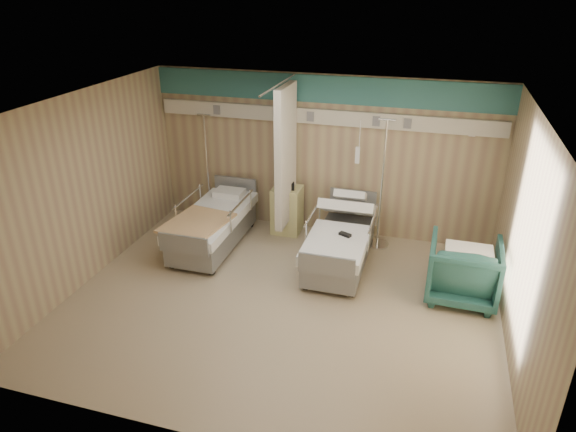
{
  "coord_description": "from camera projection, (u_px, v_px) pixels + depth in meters",
  "views": [
    {
      "loc": [
        1.82,
        -5.86,
        4.22
      ],
      "look_at": [
        -0.07,
        0.6,
        1.08
      ],
      "focal_mm": 32.0,
      "sensor_mm": 36.0,
      "label": 1
    }
  ],
  "objects": [
    {
      "name": "room_walls",
      "position": [
        283.0,
        174.0,
        6.78
      ],
      "size": [
        6.04,
        5.04,
        2.82
      ],
      "color": "tan",
      "rests_on": "ground"
    },
    {
      "name": "waffle_blanket",
      "position": [
        471.0,
        242.0,
        7.01
      ],
      "size": [
        0.65,
        0.58,
        0.07
      ],
      "primitive_type": "cube",
      "rotation": [
        0.0,
        0.0,
        3.13
      ],
      "color": "white",
      "rests_on": "visitor_armchair"
    },
    {
      "name": "iv_stand_left",
      "position": [
        210.0,
        200.0,
        9.63
      ],
      "size": [
        0.37,
        0.37,
        2.06
      ],
      "rotation": [
        0.0,
        0.0,
        -0.16
      ],
      "color": "silver",
      "rests_on": "ground"
    },
    {
      "name": "bedside_cabinet",
      "position": [
        287.0,
        210.0,
        9.21
      ],
      "size": [
        0.5,
        0.48,
        0.85
      ],
      "primitive_type": "cube",
      "color": "#D0CB82",
      "rests_on": "ground"
    },
    {
      "name": "iv_stand_right",
      "position": [
        379.0,
        221.0,
        8.72
      ],
      "size": [
        0.4,
        0.4,
        2.22
      ],
      "rotation": [
        0.0,
        0.0,
        0.21
      ],
      "color": "silver",
      "rests_on": "ground"
    },
    {
      "name": "tan_blanket",
      "position": [
        197.0,
        223.0,
        8.22
      ],
      "size": [
        1.01,
        1.2,
        0.04
      ],
      "primitive_type": "cube",
      "rotation": [
        0.0,
        0.0,
        -0.14
      ],
      "color": "tan",
      "rests_on": "bed_left"
    },
    {
      "name": "visitor_armchair",
      "position": [
        463.0,
        270.0,
        7.27
      ],
      "size": [
        0.99,
        1.02,
        0.9
      ],
      "primitive_type": "imported",
      "rotation": [
        0.0,
        0.0,
        3.11
      ],
      "color": "#20514D",
      "rests_on": "ground"
    },
    {
      "name": "ground",
      "position": [
        281.0,
        302.0,
        7.34
      ],
      "size": [
        6.0,
        5.0,
        0.0
      ],
      "primitive_type": "cube",
      "color": "gray",
      "rests_on": "ground"
    },
    {
      "name": "toiletry_bag",
      "position": [
        288.0,
        186.0,
        8.95
      ],
      "size": [
        0.26,
        0.21,
        0.12
      ],
      "primitive_type": "cube",
      "rotation": [
        0.0,
        0.0,
        0.34
      ],
      "color": "black",
      "rests_on": "bedside_cabinet"
    },
    {
      "name": "white_cup",
      "position": [
        283.0,
        182.0,
        9.1
      ],
      "size": [
        0.11,
        0.11,
        0.13
      ],
      "primitive_type": "cylinder",
      "rotation": [
        0.0,
        0.0,
        0.28
      ],
      "color": "white",
      "rests_on": "bedside_cabinet"
    },
    {
      "name": "bed_left",
      "position": [
        213.0,
        229.0,
        8.74
      ],
      "size": [
        1.0,
        2.16,
        0.63
      ],
      "primitive_type": null,
      "color": "white",
      "rests_on": "ground"
    },
    {
      "name": "bed_right",
      "position": [
        340.0,
        247.0,
        8.19
      ],
      "size": [
        1.0,
        2.16,
        0.63
      ],
      "primitive_type": null,
      "color": "white",
      "rests_on": "ground"
    },
    {
      "name": "call_remote",
      "position": [
        345.0,
        234.0,
        7.84
      ],
      "size": [
        0.21,
        0.15,
        0.04
      ],
      "primitive_type": "cube",
      "rotation": [
        0.0,
        0.0,
        -0.41
      ],
      "color": "black",
      "rests_on": "bed_right"
    }
  ]
}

